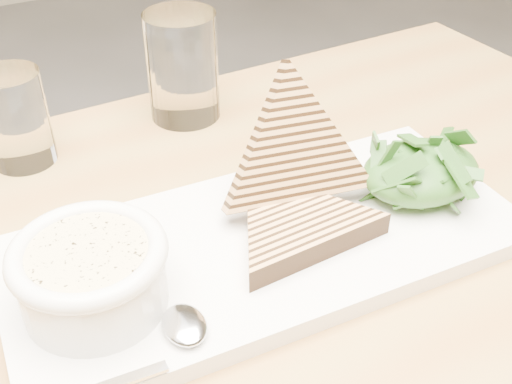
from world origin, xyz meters
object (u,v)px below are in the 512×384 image
glass_near (16,118)px  table_top (235,317)px  glass_far (183,67)px  soup_bowl (93,282)px  platter (267,244)px

glass_near → table_top: bearing=-70.6°
glass_near → glass_far: (0.18, 0.01, 0.01)m
soup_bowl → platter: bearing=2.7°
soup_bowl → glass_near: glass_near is taller
platter → soup_bowl: soup_bowl is taller
glass_far → glass_near: bearing=-177.4°
platter → soup_bowl: bearing=-177.3°
platter → glass_far: 0.26m
glass_near → glass_far: size_ratio=0.81×
platter → glass_far: (0.03, 0.25, 0.05)m
soup_bowl → glass_far: (0.18, 0.26, 0.02)m
platter → glass_near: 0.29m
table_top → soup_bowl: 0.12m
soup_bowl → glass_far: 0.32m
platter → glass_near: glass_near is taller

